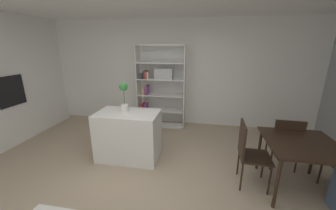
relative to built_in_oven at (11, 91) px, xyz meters
The scene contains 9 objects.
ground_plane 3.28m from the built_in_oven, 15.77° to the right, with size 10.15×10.15×0.00m, color tan.
back_partition 3.49m from the built_in_oven, 31.93° to the left, with size 7.37×0.06×2.68m, color white.
built_in_oven is the anchor object (origin of this frame).
kitchen_island 2.61m from the built_in_oven, ahead, with size 1.11×0.67×0.89m, color white.
potted_plant_on_island 2.43m from the built_in_oven, ahead, with size 0.15×0.15×0.52m.
open_bookshelf 3.13m from the built_in_oven, 28.86° to the left, with size 1.21×0.35×2.06m.
dining_table 5.26m from the built_in_oven, ahead, with size 0.94×1.00×0.75m.
dining_chair_far 5.24m from the built_in_oven, ahead, with size 0.46×0.44×0.91m.
dining_chair_island_side 4.58m from the built_in_oven, ahead, with size 0.45×0.46×0.98m.
Camera 1 is at (0.86, -2.45, 2.03)m, focal length 21.18 mm.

